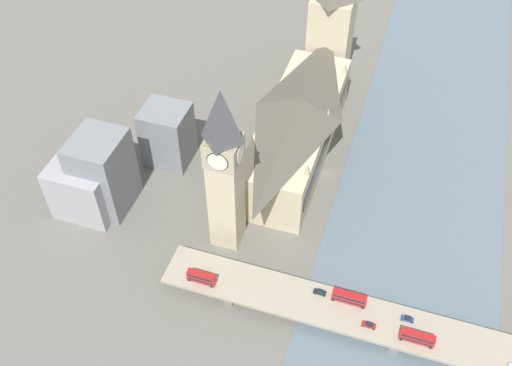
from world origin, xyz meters
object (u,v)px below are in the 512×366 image
parliament_hall (298,127)px  double_decker_bus_rear (201,277)px  victoria_tower (331,32)px  double_decker_bus_lead (417,337)px  car_northbound_mid (369,325)px  clock_tower (225,169)px  double_decker_bus_mid (349,298)px  car_northbound_lead (320,292)px  road_bridge (398,327)px  car_northbound_tail (407,319)px

parliament_hall → double_decker_bus_rear: size_ratio=8.64×
parliament_hall → victoria_tower: victoria_tower is taller
double_decker_bus_lead → car_northbound_mid: (15.56, -0.71, -1.85)m
clock_tower → victoria_tower: bearing=-96.3°
parliament_hall → victoria_tower: bearing=-89.9°
parliament_hall → double_decker_bus_mid: bearing=117.9°
double_decker_bus_lead → parliament_hall: bearing=-52.0°
double_decker_bus_lead → car_northbound_lead: bearing=-13.3°
clock_tower → parliament_hall: bearing=-103.0°
clock_tower → road_bridge: size_ratio=0.43×
double_decker_bus_mid → double_decker_bus_rear: (50.73, 7.95, 0.13)m
car_northbound_lead → parliament_hall: bearing=-68.7°
parliament_hall → road_bridge: 94.14m
parliament_hall → road_bridge: (-55.60, 75.21, -10.67)m
road_bridge → double_decker_bus_mid: (17.78, -3.93, 3.56)m
double_decker_bus_mid → car_northbound_mid: double_decker_bus_mid is taller
parliament_hall → road_bridge: size_ratio=0.54×
car_northbound_lead → car_northbound_mid: (-18.37, 7.28, -0.03)m
double_decker_bus_lead → car_northbound_tail: size_ratio=2.69×
double_decker_bus_lead → car_northbound_mid: bearing=-2.6°
double_decker_bus_rear → car_northbound_mid: size_ratio=2.22×
parliament_hall → double_decker_bus_rear: (12.91, 79.23, -6.97)m
road_bridge → car_northbound_lead: car_northbound_lead is taller
car_northbound_mid → road_bridge: bearing=-162.0°
car_northbound_mid → car_northbound_tail: 13.37m
double_decker_bus_lead → victoria_tower: bearing=-65.8°
car_northbound_tail → double_decker_bus_lead: bearing=118.3°
double_decker_bus_rear → car_northbound_tail: double_decker_bus_rear is taller
parliament_hall → double_decker_bus_rear: parliament_hall is taller
clock_tower → car_northbound_lead: size_ratio=16.05×
victoria_tower → clock_tower: bearing=83.7°
double_decker_bus_mid → car_northbound_lead: 10.29m
double_decker_bus_rear → car_northbound_lead: size_ratio=2.32×
car_northbound_lead → car_northbound_tail: (-30.19, 1.02, -0.04)m
parliament_hall → car_northbound_mid: parliament_hall is taller
double_decker_bus_rear → car_northbound_mid: bearing=-179.1°
victoria_tower → car_northbound_tail: 143.91m
road_bridge → double_decker_bus_mid: 18.56m
double_decker_bus_mid → car_northbound_mid: bearing=139.6°
parliament_hall → car_northbound_lead: (-27.71, 71.02, -8.95)m
double_decker_bus_rear → car_northbound_tail: size_ratio=2.44×
road_bridge → car_northbound_mid: (9.53, 3.09, 1.69)m
double_decker_bus_mid → car_northbound_lead: size_ratio=2.70×
road_bridge → parliament_hall: bearing=-53.5°
double_decker_bus_mid → double_decker_bus_rear: bearing=8.9°
double_decker_bus_rear → car_northbound_mid: (-58.99, -0.93, -2.01)m
victoria_tower → car_northbound_mid: victoria_tower is taller
double_decker_bus_lead → clock_tower: bearing=-18.9°
double_decker_bus_mid → car_northbound_mid: size_ratio=2.58×
victoria_tower → car_northbound_tail: (-57.95, 130.04, -20.99)m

